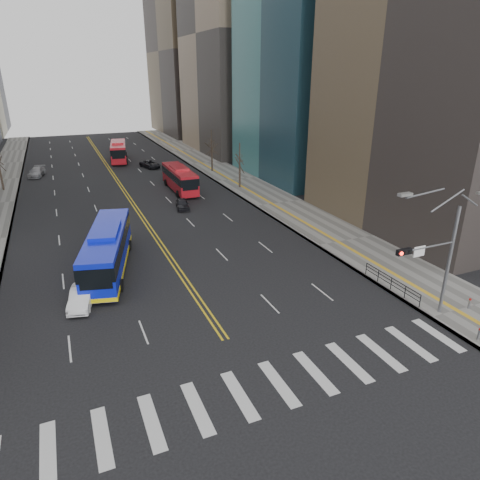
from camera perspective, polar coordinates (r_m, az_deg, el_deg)
The scene contains 16 objects.
ground at distance 24.66m, azimuth 2.60°, elevation -19.25°, with size 220.00×220.00×0.00m, color black.
sidewalk_right at distance 68.79m, azimuth -0.54°, elevation 8.10°, with size 7.00×130.00×0.15m, color slate.
crosswalk at distance 24.66m, azimuth 2.60°, elevation -19.24°, with size 26.70×4.00×0.01m.
centerline at distance 73.96m, azimuth -16.40°, elevation 8.13°, with size 0.55×100.00×0.01m.
office_towers at distance 85.98m, azimuth -19.52°, elevation 25.70°, with size 83.00×134.00×58.00m.
signal_mast at distance 31.06m, azimuth 24.58°, elevation -1.73°, with size 5.37×0.37×9.39m.
pedestrian_railing at distance 35.52m, azimuth 19.53°, elevation -5.26°, with size 0.06×6.06×1.02m.
bollards at distance 33.48m, azimuth 29.08°, elevation -9.12°, with size 2.87×3.17×0.78m.
street_trees at distance 52.49m, azimuth -21.64°, elevation 7.70°, with size 35.20×47.20×7.60m.
blue_bus at distance 38.31m, azimuth -17.26°, elevation -1.08°, with size 5.92×13.41×3.79m.
red_bus_near at distance 62.52m, azimuth -8.07°, elevation 8.28°, with size 2.92×11.07×3.50m.
red_bus_far at distance 86.78m, azimuth -15.90°, elevation 11.46°, with size 4.45×11.97×3.69m.
car_white at distance 33.73m, azimuth -20.35°, elevation -7.10°, with size 1.47×4.21×1.39m, color silver.
car_dark_mid at distance 54.23m, azimuth -7.69°, elevation 4.79°, with size 1.48×3.68×1.25m, color black.
car_silver at distance 78.40m, azimuth -25.47°, elevation 8.19°, with size 2.04×5.03×1.46m, color gray.
car_dark_far at distance 79.21m, azimuth -11.90°, elevation 9.87°, with size 2.15×4.66×1.29m, color black.
Camera 1 is at (-8.33, -16.70, 16.12)m, focal length 32.00 mm.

